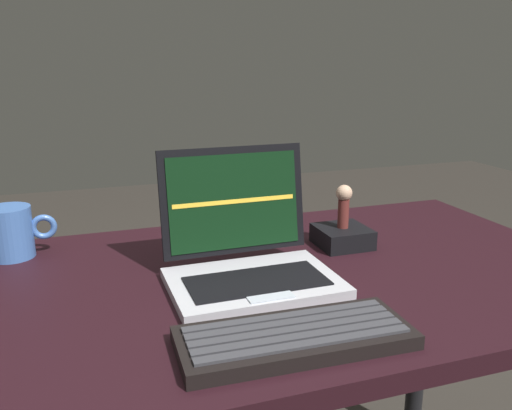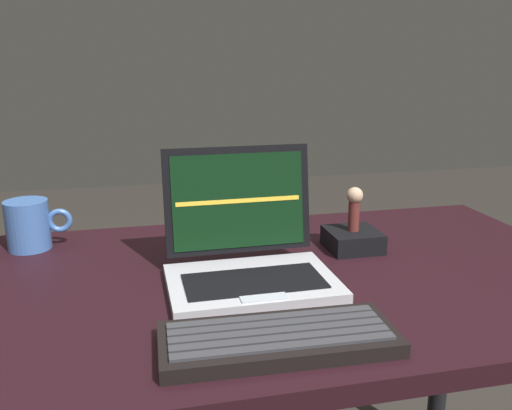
# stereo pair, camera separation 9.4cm
# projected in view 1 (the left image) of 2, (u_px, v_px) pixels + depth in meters

# --- Properties ---
(desk) EXTENTS (1.47, 0.72, 0.74)m
(desk) POSITION_uv_depth(u_px,v_px,m) (219.00, 321.00, 0.99)
(desk) COLOR black
(desk) RESTS_ON ground
(laptop_front) EXTENTS (0.29, 0.24, 0.23)m
(laptop_front) POSITION_uv_depth(u_px,v_px,m) (247.00, 256.00, 0.96)
(laptop_front) COLOR #BBBBC3
(laptop_front) RESTS_ON desk
(external_keyboard) EXTENTS (0.33, 0.14, 0.03)m
(external_keyboard) POSITION_uv_depth(u_px,v_px,m) (295.00, 337.00, 0.76)
(external_keyboard) COLOR black
(external_keyboard) RESTS_ON desk
(figurine_stand) EXTENTS (0.11, 0.11, 0.04)m
(figurine_stand) POSITION_uv_depth(u_px,v_px,m) (342.00, 237.00, 1.15)
(figurine_stand) COLOR black
(figurine_stand) RESTS_ON desk
(figurine) EXTENTS (0.03, 0.03, 0.09)m
(figurine) POSITION_uv_depth(u_px,v_px,m) (344.00, 203.00, 1.13)
(figurine) COLOR maroon
(figurine) RESTS_ON figurine_stand
(coffee_mug) EXTENTS (0.13, 0.09, 0.10)m
(coffee_mug) POSITION_uv_depth(u_px,v_px,m) (11.00, 232.00, 1.08)
(coffee_mug) COLOR #3F67AE
(coffee_mug) RESTS_ON desk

